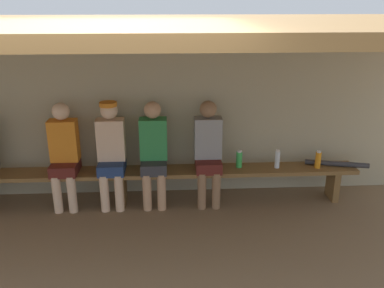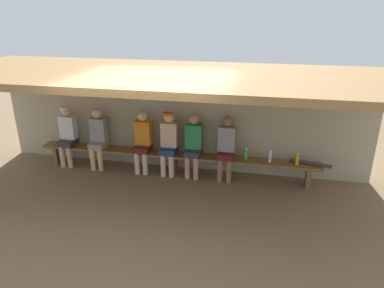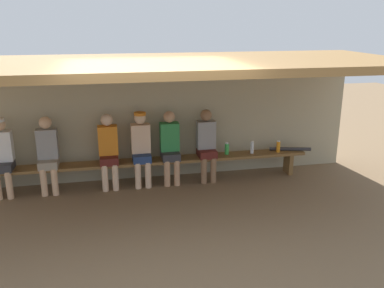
{
  "view_description": "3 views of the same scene",
  "coord_description": "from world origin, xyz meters",
  "px_view_note": "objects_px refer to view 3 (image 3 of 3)",
  "views": [
    {
      "loc": [
        0.62,
        -3.24,
        2.52
      ],
      "look_at": [
        0.87,
        1.2,
        0.93
      ],
      "focal_mm": 38.36,
      "sensor_mm": 36.0,
      "label": 1
    },
    {
      "loc": [
        1.79,
        -5.15,
        3.38
      ],
      "look_at": [
        0.42,
        1.37,
        0.78
      ],
      "focal_mm": 33.21,
      "sensor_mm": 36.0,
      "label": 2
    },
    {
      "loc": [
        -0.67,
        -5.58,
        2.92
      ],
      "look_at": [
        0.73,
        1.11,
        0.85
      ],
      "focal_mm": 38.83,
      "sensor_mm": 36.0,
      "label": 3
    }
  ],
  "objects_px": {
    "bench": "(148,164)",
    "water_bottle_blue": "(227,149)",
    "water_bottle_clear": "(278,147)",
    "water_bottle_orange": "(252,147)",
    "player_rightmost": "(48,152)",
    "player_in_white": "(170,144)",
    "player_shirtless_tan": "(108,148)",
    "player_in_red": "(2,154)",
    "baseball_bat": "(290,149)",
    "player_with_sunglasses": "(207,142)",
    "player_leftmost": "(141,145)"
  },
  "relations": [
    {
      "from": "player_in_red",
      "to": "player_shirtless_tan",
      "type": "bearing_deg",
      "value": -0.02
    },
    {
      "from": "player_in_white",
      "to": "water_bottle_clear",
      "type": "relative_size",
      "value": 5.75
    },
    {
      "from": "water_bottle_blue",
      "to": "water_bottle_clear",
      "type": "bearing_deg",
      "value": -4.26
    },
    {
      "from": "water_bottle_orange",
      "to": "baseball_bat",
      "type": "height_order",
      "value": "water_bottle_orange"
    },
    {
      "from": "water_bottle_blue",
      "to": "baseball_bat",
      "type": "distance_m",
      "value": 1.27
    },
    {
      "from": "player_in_white",
      "to": "player_in_red",
      "type": "bearing_deg",
      "value": 179.99
    },
    {
      "from": "water_bottle_clear",
      "to": "player_in_white",
      "type": "bearing_deg",
      "value": 178.9
    },
    {
      "from": "water_bottle_clear",
      "to": "water_bottle_blue",
      "type": "distance_m",
      "value": 1.01
    },
    {
      "from": "player_in_white",
      "to": "player_with_sunglasses",
      "type": "bearing_deg",
      "value": 0.0
    },
    {
      "from": "player_in_white",
      "to": "player_rightmost",
      "type": "bearing_deg",
      "value": 180.0
    },
    {
      "from": "water_bottle_orange",
      "to": "bench",
      "type": "bearing_deg",
      "value": 179.81
    },
    {
      "from": "water_bottle_clear",
      "to": "water_bottle_orange",
      "type": "relative_size",
      "value": 0.95
    },
    {
      "from": "bench",
      "to": "player_with_sunglasses",
      "type": "xyz_separation_m",
      "value": [
        1.09,
        0.0,
        0.34
      ]
    },
    {
      "from": "player_in_white",
      "to": "water_bottle_orange",
      "type": "xyz_separation_m",
      "value": [
        1.57,
        -0.01,
        -0.15
      ]
    },
    {
      "from": "player_with_sunglasses",
      "to": "player_leftmost",
      "type": "distance_m",
      "value": 1.21
    },
    {
      "from": "player_with_sunglasses",
      "to": "player_in_red",
      "type": "distance_m",
      "value": 3.54
    },
    {
      "from": "water_bottle_clear",
      "to": "baseball_bat",
      "type": "height_order",
      "value": "water_bottle_clear"
    },
    {
      "from": "player_shirtless_tan",
      "to": "player_in_red",
      "type": "relative_size",
      "value": 0.99
    },
    {
      "from": "player_in_white",
      "to": "water_bottle_clear",
      "type": "height_order",
      "value": "player_in_white"
    },
    {
      "from": "bench",
      "to": "water_bottle_blue",
      "type": "relative_size",
      "value": 26.17
    },
    {
      "from": "water_bottle_orange",
      "to": "player_rightmost",
      "type": "bearing_deg",
      "value": 179.85
    },
    {
      "from": "bench",
      "to": "player_in_red",
      "type": "bearing_deg",
      "value": 179.92
    },
    {
      "from": "water_bottle_orange",
      "to": "water_bottle_blue",
      "type": "bearing_deg",
      "value": 174.75
    },
    {
      "from": "water_bottle_clear",
      "to": "player_leftmost",
      "type": "bearing_deg",
      "value": 179.11
    },
    {
      "from": "player_leftmost",
      "to": "player_in_red",
      "type": "distance_m",
      "value": 2.33
    },
    {
      "from": "player_in_red",
      "to": "water_bottle_orange",
      "type": "distance_m",
      "value": 4.43
    },
    {
      "from": "water_bottle_clear",
      "to": "player_shirtless_tan",
      "type": "bearing_deg",
      "value": 179.28
    },
    {
      "from": "player_with_sunglasses",
      "to": "player_shirtless_tan",
      "type": "bearing_deg",
      "value": 180.0
    },
    {
      "from": "player_rightmost",
      "to": "player_in_white",
      "type": "relative_size",
      "value": 1.0
    },
    {
      "from": "player_in_red",
      "to": "water_bottle_blue",
      "type": "height_order",
      "value": "player_in_red"
    },
    {
      "from": "player_rightmost",
      "to": "player_in_red",
      "type": "height_order",
      "value": "player_in_red"
    },
    {
      "from": "player_in_red",
      "to": "water_bottle_blue",
      "type": "xyz_separation_m",
      "value": [
        3.94,
        0.03,
        -0.18
      ]
    },
    {
      "from": "player_in_white",
      "to": "water_bottle_orange",
      "type": "distance_m",
      "value": 1.58
    },
    {
      "from": "player_leftmost",
      "to": "water_bottle_clear",
      "type": "height_order",
      "value": "player_leftmost"
    },
    {
      "from": "baseball_bat",
      "to": "player_rightmost",
      "type": "bearing_deg",
      "value": -166.07
    },
    {
      "from": "player_shirtless_tan",
      "to": "player_in_red",
      "type": "height_order",
      "value": "player_in_red"
    },
    {
      "from": "water_bottle_orange",
      "to": "player_in_white",
      "type": "bearing_deg",
      "value": 179.64
    },
    {
      "from": "player_in_white",
      "to": "water_bottle_clear",
      "type": "distance_m",
      "value": 2.1
    },
    {
      "from": "player_in_white",
      "to": "player_in_red",
      "type": "distance_m",
      "value": 2.86
    },
    {
      "from": "player_shirtless_tan",
      "to": "water_bottle_orange",
      "type": "height_order",
      "value": "player_shirtless_tan"
    },
    {
      "from": "water_bottle_clear",
      "to": "water_bottle_orange",
      "type": "height_order",
      "value": "water_bottle_orange"
    },
    {
      "from": "water_bottle_blue",
      "to": "player_rightmost",
      "type": "bearing_deg",
      "value": -179.38
    },
    {
      "from": "player_leftmost",
      "to": "baseball_bat",
      "type": "relative_size",
      "value": 1.69
    },
    {
      "from": "player_with_sunglasses",
      "to": "player_in_white",
      "type": "bearing_deg",
      "value": 180.0
    },
    {
      "from": "water_bottle_clear",
      "to": "baseball_bat",
      "type": "distance_m",
      "value": 0.28
    },
    {
      "from": "water_bottle_clear",
      "to": "water_bottle_blue",
      "type": "height_order",
      "value": "water_bottle_clear"
    },
    {
      "from": "bench",
      "to": "player_in_red",
      "type": "xyz_separation_m",
      "value": [
        -2.45,
        0.0,
        0.36
      ]
    },
    {
      "from": "player_leftmost",
      "to": "water_bottle_clear",
      "type": "bearing_deg",
      "value": -0.89
    },
    {
      "from": "player_leftmost",
      "to": "player_rightmost",
      "type": "bearing_deg",
      "value": -179.98
    },
    {
      "from": "player_rightmost",
      "to": "water_bottle_orange",
      "type": "relative_size",
      "value": 5.44
    }
  ]
}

